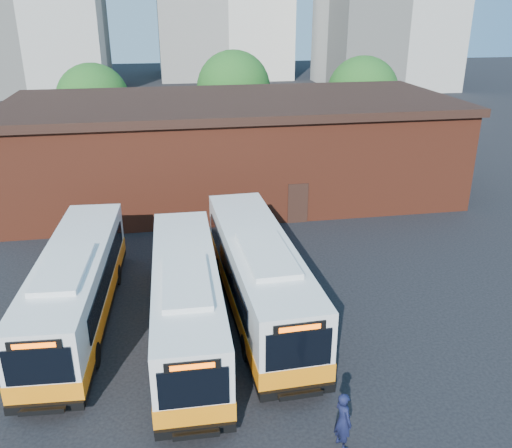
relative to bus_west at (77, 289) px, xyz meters
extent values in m
plane|color=black|center=(8.36, -5.02, -1.46)|extent=(220.00, 220.00, 0.00)
cube|color=silver|center=(0.00, 0.03, 0.21)|extent=(3.11, 11.42, 2.68)
cube|color=orange|center=(0.00, 0.03, -0.56)|extent=(3.16, 11.47, 0.66)
cube|color=black|center=(0.00, 0.03, -1.03)|extent=(3.15, 11.46, 0.24)
cube|color=black|center=(-0.36, -5.63, 0.47)|extent=(2.04, 0.19, 1.27)
cube|color=black|center=(-0.36, -5.64, 1.25)|extent=(1.60, 0.16, 0.30)
cube|color=#FF5905|center=(-0.36, -5.67, 1.25)|extent=(1.27, 0.10, 0.17)
cube|color=black|center=(-0.36, -5.68, -1.03)|extent=(2.40, 0.28, 0.30)
cube|color=black|center=(-0.38, -5.90, -0.94)|extent=(1.38, 0.44, 0.06)
cube|color=black|center=(-0.39, -6.07, -0.87)|extent=(1.36, 0.12, 0.17)
cube|color=black|center=(-1.19, 0.49, 0.47)|extent=(0.61, 8.79, 0.99)
cube|color=black|center=(1.25, 0.33, 0.47)|extent=(0.61, 8.79, 0.99)
cube|color=silver|center=(-0.09, -1.37, 1.65)|extent=(1.88, 4.05, 0.21)
cylinder|color=black|center=(-1.29, -3.09, -0.99)|extent=(0.36, 0.96, 0.94)
cylinder|color=black|center=(0.88, -3.23, -0.99)|extent=(0.36, 0.96, 0.94)
cylinder|color=black|center=(-0.89, 3.11, -0.99)|extent=(0.36, 0.96, 0.94)
cylinder|color=black|center=(1.28, 2.97, -0.99)|extent=(0.36, 0.96, 0.94)
cube|color=silver|center=(4.28, -1.77, 0.21)|extent=(2.59, 11.29, 2.67)
cube|color=orange|center=(4.28, -1.77, -0.57)|extent=(2.63, 11.34, 0.66)
cube|color=black|center=(4.28, -1.77, -1.03)|extent=(2.63, 11.33, 0.23)
cube|color=black|center=(4.18, -7.42, 0.47)|extent=(2.03, 0.09, 1.27)
cube|color=black|center=(4.18, -7.43, 1.24)|extent=(1.59, 0.08, 0.30)
cube|color=#FF5905|center=(4.18, -7.46, 1.24)|extent=(1.27, 0.04, 0.17)
cube|color=black|center=(4.18, -7.47, -1.03)|extent=(2.39, 0.17, 0.30)
cube|color=black|center=(4.18, -7.69, -0.94)|extent=(1.37, 0.38, 0.06)
cube|color=black|center=(4.17, -7.86, -0.88)|extent=(1.36, 0.06, 0.17)
cube|color=black|center=(3.07, -1.37, 0.47)|extent=(0.20, 8.77, 0.98)
cube|color=black|center=(5.51, -1.41, 0.47)|extent=(0.20, 8.77, 0.98)
cube|color=silver|center=(4.26, -3.17, 1.64)|extent=(1.69, 3.96, 0.21)
cylinder|color=black|center=(3.14, -4.93, -0.99)|extent=(0.32, 0.94, 0.94)
cylinder|color=black|center=(5.31, -4.97, -0.99)|extent=(0.32, 0.94, 0.94)
cylinder|color=black|center=(3.25, 1.25, -0.99)|extent=(0.32, 0.94, 0.94)
cylinder|color=black|center=(5.42, 1.21, -0.99)|extent=(0.32, 0.94, 0.94)
cube|color=silver|center=(7.34, -0.33, 0.30)|extent=(2.91, 11.93, 2.81)
cube|color=orange|center=(7.34, -0.33, -0.52)|extent=(2.97, 11.98, 0.69)
cube|color=black|center=(7.34, -0.33, -1.01)|extent=(2.96, 11.97, 0.25)
cube|color=black|center=(7.54, -6.28, 0.57)|extent=(2.14, 0.13, 1.33)
cube|color=black|center=(7.54, -6.29, 1.39)|extent=(1.68, 0.12, 0.32)
cube|color=#FF5905|center=(7.54, -6.33, 1.39)|extent=(1.33, 0.06, 0.18)
cube|color=black|center=(7.54, -6.34, -1.01)|extent=(2.52, 0.22, 0.32)
cube|color=black|center=(7.55, -6.57, -0.91)|extent=(1.44, 0.42, 0.06)
cube|color=black|center=(7.56, -6.75, -0.84)|extent=(1.43, 0.09, 0.18)
cube|color=black|center=(6.05, 0.02, 0.57)|extent=(0.36, 9.24, 1.04)
cube|color=black|center=(8.61, 0.11, 0.57)|extent=(0.36, 9.24, 1.04)
cube|color=silver|center=(7.39, -1.81, 1.80)|extent=(1.85, 4.20, 0.22)
cylinder|color=black|center=(6.31, -3.72, -0.96)|extent=(0.35, 1.00, 0.99)
cylinder|color=black|center=(8.59, -3.65, -0.96)|extent=(0.35, 1.00, 0.99)
cylinder|color=black|center=(6.10, 2.79, -0.96)|extent=(0.35, 1.00, 0.99)
cylinder|color=black|center=(8.38, 2.87, -0.96)|extent=(0.35, 1.00, 0.99)
imported|color=black|center=(8.37, -8.34, -0.52)|extent=(0.63, 0.78, 1.87)
cube|color=maroon|center=(8.36, 14.98, 1.54)|extent=(28.00, 12.00, 6.00)
cube|color=black|center=(8.36, 14.98, 4.69)|extent=(28.60, 12.60, 0.50)
cube|color=black|center=(11.36, 8.95, -0.26)|extent=(1.20, 0.08, 2.40)
cylinder|color=#382314|center=(-1.64, 26.98, -0.11)|extent=(0.36, 0.36, 2.70)
sphere|color=#144818|center=(-1.64, 26.98, 3.19)|extent=(6.00, 6.00, 6.00)
cylinder|color=#382314|center=(10.36, 28.98, 0.02)|extent=(0.36, 0.36, 2.95)
sphere|color=#144818|center=(10.36, 28.98, 3.63)|extent=(6.56, 6.56, 6.56)
cylinder|color=#382314|center=(21.36, 25.98, -0.05)|extent=(0.36, 0.36, 2.81)
sphere|color=#144818|center=(21.36, 25.98, 3.38)|extent=(6.24, 6.24, 6.24)
camera|label=1|loc=(3.77, -19.99, 10.59)|focal=38.00mm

